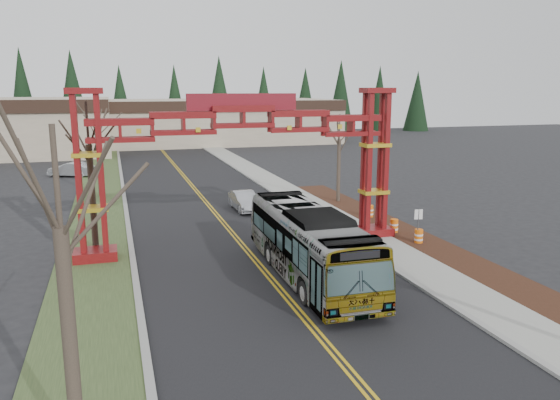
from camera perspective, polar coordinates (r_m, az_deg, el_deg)
name	(u,v)px	position (r m, az deg, el deg)	size (l,w,h in m)	color
road	(221,220)	(37.71, -6.22, -2.05)	(12.00, 110.00, 0.02)	black
lane_line_left	(219,220)	(37.69, -6.39, -2.04)	(0.12, 100.00, 0.01)	gold
lane_line_right	(222,219)	(37.73, -6.04, -2.02)	(0.12, 100.00, 0.01)	gold
curb_right	(305,213)	(39.27, 2.63, -1.35)	(0.30, 110.00, 0.15)	gray
sidewalk_right	(324,211)	(39.77, 4.59, -1.20)	(2.60, 110.00, 0.14)	gray
landscape_strip	(488,274)	(28.43, 20.93, -7.25)	(2.60, 50.00, 0.12)	black
grass_median	(98,228)	(37.10, -18.45, -2.77)	(4.00, 110.00, 0.08)	#314422
curb_left	(128,225)	(37.08, -15.59, -2.55)	(0.30, 110.00, 0.15)	gray
gateway_arch	(243,142)	(29.94, -3.90, 6.04)	(18.20, 1.60, 8.90)	#600C0D
retail_building_east	(216,121)	(92.66, -6.68, 8.23)	(38.00, 20.30, 7.00)	tan
conifer_treeline	(151,101)	(103.28, -13.37, 9.99)	(116.10, 5.60, 13.00)	black
transit_bus	(309,244)	(25.87, 3.05, -4.57)	(2.81, 12.03, 3.35)	#A5A7AD
silver_sedan	(244,201)	(40.28, -3.74, -0.10)	(1.50, 4.31, 1.42)	#A5A8AD
parked_car_far_a	(71,169)	(59.57, -20.99, 3.00)	(1.58, 4.53, 1.49)	#B6BBBF
bare_tree_median_near	(60,229)	(12.85, -21.96, -2.86)	(3.41, 3.41, 8.15)	#382D26
bare_tree_median_mid	(89,146)	(30.31, -19.36, 5.40)	(3.39, 3.39, 8.21)	#382D26
bare_tree_median_far	(96,128)	(47.11, -18.65, 7.17)	(2.91, 2.91, 7.68)	#382D26
bare_tree_right_far	(339,140)	(42.68, 6.21, 6.26)	(2.96, 2.96, 6.93)	#382D26
street_sign	(418,220)	(32.16, 14.25, -1.99)	(0.48, 0.11, 2.10)	#3F3F44
barrel_south	(419,237)	(32.53, 14.29, -3.76)	(0.49, 0.49, 0.91)	orange
barrel_mid	(394,227)	(34.51, 11.82, -2.74)	(0.51, 0.51, 0.94)	orange
barrel_north	(370,212)	(38.28, 9.35, -1.23)	(0.51, 0.51, 0.94)	orange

